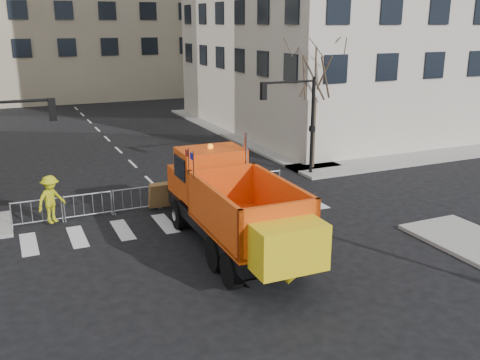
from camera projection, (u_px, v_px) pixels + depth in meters
name	position (u px, v px, depth m)	size (l,w,h in m)	color
ground	(243.00, 271.00, 18.20)	(120.00, 120.00, 0.00)	black
sidewalk_back	(169.00, 198.00, 25.61)	(64.00, 5.00, 0.15)	gray
traffic_light_right	(312.00, 127.00, 29.10)	(0.18, 0.18, 5.40)	black
crowd_barriers	(159.00, 196.00, 24.40)	(12.60, 0.60, 1.10)	#9EA0A5
street_tree	(314.00, 105.00, 29.96)	(3.00, 3.00, 7.50)	#382B21
plow_truck	(233.00, 205.00, 19.27)	(3.49, 10.69, 4.13)	black
cop_a	(205.00, 188.00, 24.16)	(0.71, 0.46, 1.94)	black
cop_b	(200.00, 189.00, 24.50)	(0.80, 0.62, 1.65)	black
cop_c	(178.00, 197.00, 23.08)	(1.06, 0.44, 1.81)	black
worker	(51.00, 199.00, 22.01)	(1.30, 0.75, 2.02)	gold
newspaper_box	(219.00, 175.00, 27.16)	(0.45, 0.40, 1.10)	#99210B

